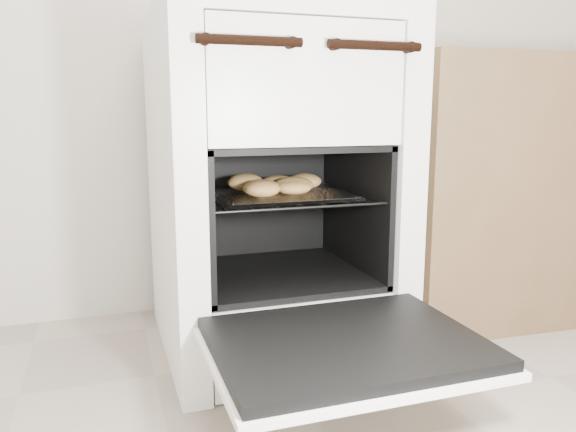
{
  "coord_description": "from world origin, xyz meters",
  "views": [
    {
      "loc": [
        -0.44,
        -0.4,
        0.7
      ],
      "look_at": [
        0.03,
        0.99,
        0.42
      ],
      "focal_mm": 35.0,
      "sensor_mm": 36.0,
      "label": 1
    }
  ],
  "objects": [
    {
      "name": "stove",
      "position": [
        0.03,
        1.15,
        0.48
      ],
      "size": [
        0.64,
        0.71,
        0.98
      ],
      "color": "white",
      "rests_on": "ground"
    },
    {
      "name": "oven_door",
      "position": [
        0.03,
        0.61,
        0.21
      ],
      "size": [
        0.57,
        0.45,
        0.04
      ],
      "color": "black",
      "rests_on": "stove"
    },
    {
      "name": "oven_rack",
      "position": [
        0.03,
        1.08,
        0.47
      ],
      "size": [
        0.46,
        0.45,
        0.01
      ],
      "color": "black",
      "rests_on": "stove"
    },
    {
      "name": "foil_sheet",
      "position": [
        0.03,
        1.05,
        0.47
      ],
      "size": [
        0.36,
        0.32,
        0.01
      ],
      "primitive_type": "cube",
      "color": "white",
      "rests_on": "oven_rack"
    },
    {
      "name": "baked_rolls",
      "position": [
        0.02,
        1.06,
        0.5
      ],
      "size": [
        0.29,
        0.25,
        0.05
      ],
      "color": "tan",
      "rests_on": "foil_sheet"
    },
    {
      "name": "counter",
      "position": [
        0.91,
        1.23,
        0.44
      ],
      "size": [
        0.9,
        0.63,
        0.87
      ],
      "primitive_type": "cube",
      "rotation": [
        0.0,
        0.0,
        -0.05
      ],
      "color": "brown",
      "rests_on": "ground"
    }
  ]
}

